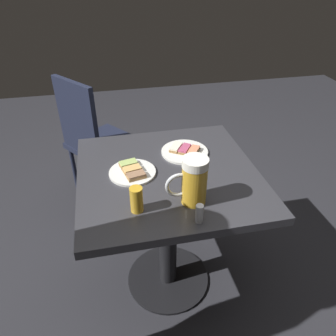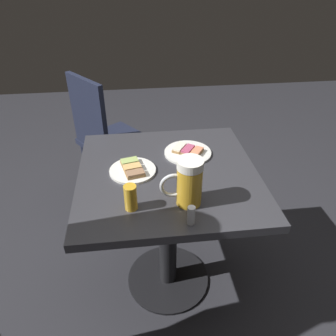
# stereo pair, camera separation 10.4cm
# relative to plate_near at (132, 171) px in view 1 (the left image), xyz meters

# --- Properties ---
(ground_plane) EXTENTS (6.00, 6.00, 0.00)m
(ground_plane) POSITION_rel_plate_near_xyz_m (-0.02, -0.15, -0.73)
(ground_plane) COLOR #28282D
(cafe_table) EXTENTS (0.75, 0.77, 0.72)m
(cafe_table) POSITION_rel_plate_near_xyz_m (-0.02, -0.15, -0.16)
(cafe_table) COLOR black
(cafe_table) RESTS_ON ground_plane
(plate_near) EXTENTS (0.20, 0.20, 0.03)m
(plate_near) POSITION_rel_plate_near_xyz_m (0.00, 0.00, 0.00)
(plate_near) COLOR white
(plate_near) RESTS_ON cafe_table
(plate_far) EXTENTS (0.22, 0.22, 0.03)m
(plate_far) POSITION_rel_plate_near_xyz_m (0.12, -0.26, -0.00)
(plate_far) COLOR white
(plate_far) RESTS_ON cafe_table
(beer_mug) EXTENTS (0.10, 0.16, 0.19)m
(beer_mug) POSITION_rel_plate_near_xyz_m (-0.23, -0.20, 0.08)
(beer_mug) COLOR gold
(beer_mug) RESTS_ON cafe_table
(beer_glass_small) EXTENTS (0.05, 0.05, 0.10)m
(beer_glass_small) POSITION_rel_plate_near_xyz_m (-0.24, 0.01, 0.04)
(beer_glass_small) COLOR gold
(beer_glass_small) RESTS_ON cafe_table
(salt_shaker) EXTENTS (0.03, 0.03, 0.07)m
(salt_shaker) POSITION_rel_plate_near_xyz_m (-0.34, -0.19, 0.03)
(salt_shaker) COLOR silver
(salt_shaker) RESTS_ON cafe_table
(cafe_chair) EXTENTS (0.53, 0.53, 0.92)m
(cafe_chair) POSITION_rel_plate_near_xyz_m (0.72, 0.17, -0.21)
(cafe_chair) COLOR #1E2338
(cafe_chair) RESTS_ON ground_plane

